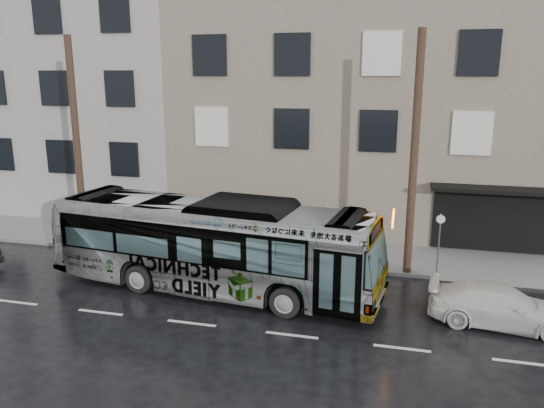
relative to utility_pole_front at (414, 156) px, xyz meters
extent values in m
plane|color=black|center=(-6.50, -3.30, -4.65)|extent=(120.00, 120.00, 0.00)
cube|color=gray|center=(-6.50, 1.60, -4.58)|extent=(90.00, 3.60, 0.15)
cube|color=gray|center=(-1.50, 9.40, 0.85)|extent=(20.00, 12.00, 11.00)
cube|color=#A7A39D|center=(-24.50, 10.90, 3.35)|extent=(26.00, 15.00, 16.00)
cylinder|color=#462F23|center=(0.00, 0.00, 0.00)|extent=(0.30, 0.30, 9.00)
cylinder|color=#462F23|center=(-14.00, 0.00, 0.00)|extent=(0.30, 0.30, 9.00)
cylinder|color=slate|center=(1.10, 0.00, -3.30)|extent=(0.06, 0.06, 2.40)
imported|color=#B2B2B2|center=(-6.77, -3.05, -2.97)|extent=(12.32, 4.26, 3.36)
imported|color=silver|center=(2.81, -3.55, -4.03)|extent=(4.45, 2.19, 1.25)
camera|label=1|loc=(-0.36, -19.92, 2.93)|focal=35.00mm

